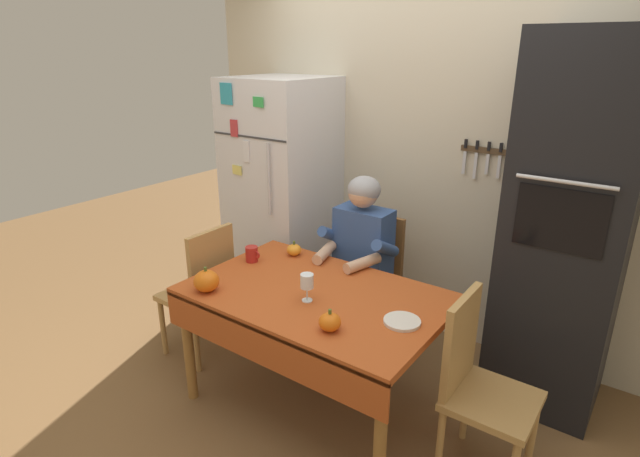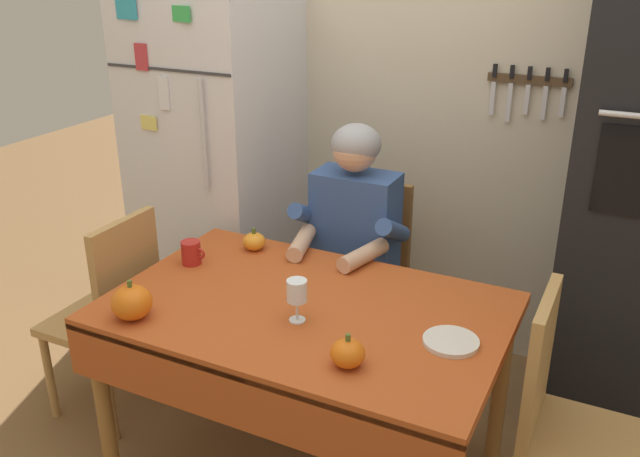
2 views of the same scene
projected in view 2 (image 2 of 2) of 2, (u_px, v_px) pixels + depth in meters
The scene contains 13 objects.
back_wall_assembly at pixel (436, 88), 3.21m from camera, with size 3.70×0.13×2.60m.
refrigerator at pixel (218, 163), 3.45m from camera, with size 0.68×0.71×1.80m.
dining_table at pixel (303, 329), 2.42m from camera, with size 1.40×0.90×0.74m.
chair_behind_person at pixel (364, 272), 3.17m from camera, with size 0.40×0.40×0.93m.
seated_person at pixel (349, 242), 2.93m from camera, with size 0.47×0.55×1.25m.
chair_right_side at pixel (564, 418), 2.19m from camera, with size 0.40×0.40×0.93m.
chair_left_side at pixel (113, 309), 2.84m from camera, with size 0.40×0.40×0.93m.
coffee_mug at pixel (191, 253), 2.71m from camera, with size 0.11×0.08×0.10m.
wine_glass at pixel (297, 292), 2.27m from camera, with size 0.07×0.07×0.15m.
pumpkin_large at pixel (254, 241), 2.84m from camera, with size 0.09×0.09×0.10m.
pumpkin_medium at pixel (348, 353), 2.04m from camera, with size 0.11×0.11×0.11m.
pumpkin_small at pixel (132, 302), 2.30m from camera, with size 0.14×0.14×0.14m.
serving_tray at pixel (451, 342), 2.17m from camera, with size 0.18×0.18×0.02m, color silver.
Camera 2 is at (0.98, -1.78, 1.92)m, focal length 38.11 mm.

